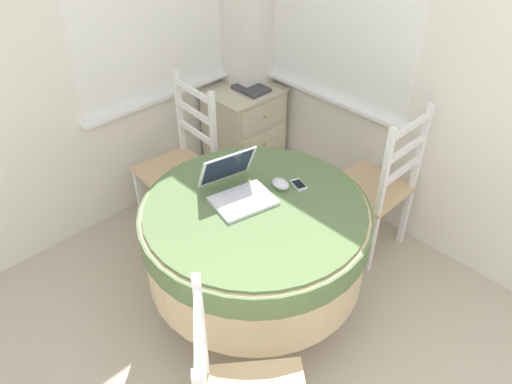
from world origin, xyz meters
TOP-DOWN VIEW (x-y plane):
  - corner_room_shell at (1.13, 1.64)m, footprint 4.28×4.47m
  - round_dining_table at (0.84, 1.32)m, footprint 1.16×1.16m
  - laptop at (0.83, 1.44)m, footprint 0.36×0.38m
  - computer_mouse at (1.03, 1.33)m, footprint 0.07×0.10m
  - cell_phone at (1.12, 1.28)m, footprint 0.09×0.12m
  - dining_chair_near_back_window at (1.02, 2.20)m, footprint 0.45×0.45m
  - dining_chair_near_right_window at (1.72, 1.18)m, footprint 0.43×0.43m
  - corner_cabinet at (1.73, 2.36)m, footprint 0.51×0.45m
  - book_on_cabinet at (1.77, 2.32)m, footprint 0.18×0.24m

SIDE VIEW (x-z plane):
  - corner_cabinet at x=1.73m, z-range 0.00..0.71m
  - dining_chair_near_back_window at x=1.02m, z-range -0.04..0.98m
  - dining_chair_near_right_window at x=1.72m, z-range -0.04..0.98m
  - round_dining_table at x=0.84m, z-range 0.18..0.92m
  - book_on_cabinet at x=1.77m, z-range 0.71..0.73m
  - cell_phone at x=1.12m, z-range 0.74..0.75m
  - computer_mouse at x=1.03m, z-range 0.74..0.79m
  - laptop at x=0.83m, z-range 0.68..0.90m
  - corner_room_shell at x=1.13m, z-range 0.00..2.55m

